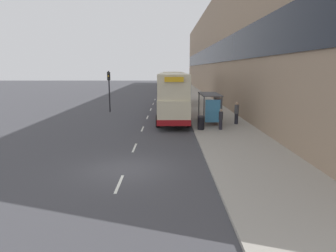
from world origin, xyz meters
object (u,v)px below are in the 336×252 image
(bus_shelter, at_px, (211,103))
(pedestrian_at_shelter, at_px, (236,113))
(car_2, at_px, (168,87))
(litter_bin, at_px, (200,123))
(double_decker_bus_ahead, at_px, (172,87))
(car_0, at_px, (168,86))
(pedestrian_1, at_px, (220,119))
(traffic_light_far_kerb, at_px, (108,84))
(car_1, at_px, (169,83))
(double_decker_bus_near, at_px, (172,95))

(bus_shelter, relative_size, pedestrian_at_shelter, 2.27)
(car_2, relative_size, litter_bin, 4.14)
(double_decker_bus_ahead, relative_size, car_0, 2.41)
(pedestrian_1, xyz_separation_m, traffic_light_far_kerb, (-10.45, 10.42, 2.08))
(car_2, bearing_deg, pedestrian_at_shelter, -81.85)
(car_0, height_order, pedestrian_at_shelter, pedestrian_at_shelter)
(pedestrian_at_shelter, bearing_deg, pedestrian_1, -125.92)
(bus_shelter, xyz_separation_m, traffic_light_far_kerb, (-10.17, 7.56, 1.16))
(pedestrian_1, bearing_deg, double_decker_bus_ahead, 100.63)
(car_0, bearing_deg, pedestrian_at_shelter, -82.96)
(traffic_light_far_kerb, bearing_deg, litter_bin, -49.25)
(bus_shelter, xyz_separation_m, car_2, (-3.57, 38.48, -1.02))
(car_1, height_order, pedestrian_at_shelter, pedestrian_at_shelter)
(car_0, height_order, pedestrian_1, car_0)
(bus_shelter, relative_size, double_decker_bus_ahead, 0.38)
(double_decker_bus_ahead, relative_size, traffic_light_far_kerb, 2.47)
(bus_shelter, height_order, pedestrian_1, bus_shelter)
(car_2, bearing_deg, bus_shelter, -84.70)
(double_decker_bus_ahead, bearing_deg, car_1, 90.12)
(bus_shelter, relative_size, pedestrian_1, 2.65)
(pedestrian_1, distance_m, litter_bin, 1.52)
(car_2, relative_size, pedestrian_at_shelter, 2.35)
(pedestrian_at_shelter, relative_size, litter_bin, 1.76)
(car_2, height_order, pedestrian_1, pedestrian_1)
(traffic_light_far_kerb, bearing_deg, pedestrian_1, -44.93)
(double_decker_bus_near, relative_size, double_decker_bus_ahead, 1.04)
(car_1, bearing_deg, double_decker_bus_ahead, -89.88)
(car_1, height_order, pedestrian_1, pedestrian_1)
(traffic_light_far_kerb, bearing_deg, car_0, 80.00)
(bus_shelter, relative_size, traffic_light_far_kerb, 0.94)
(pedestrian_1, height_order, traffic_light_far_kerb, traffic_light_far_kerb)
(pedestrian_1, bearing_deg, traffic_light_far_kerb, 135.07)
(double_decker_bus_ahead, height_order, car_1, double_decker_bus_ahead)
(traffic_light_far_kerb, bearing_deg, double_decker_bus_ahead, 47.87)
(litter_bin, bearing_deg, traffic_light_far_kerb, 130.75)
(double_decker_bus_near, height_order, litter_bin, double_decker_bus_near)
(pedestrian_1, xyz_separation_m, litter_bin, (-1.50, 0.03, -0.28))
(double_decker_bus_ahead, relative_size, pedestrian_1, 6.96)
(bus_shelter, distance_m, double_decker_bus_ahead, 15.65)
(car_1, relative_size, car_2, 1.00)
(double_decker_bus_near, bearing_deg, car_2, 90.43)
(bus_shelter, xyz_separation_m, car_1, (-3.23, 57.63, -1.03))
(double_decker_bus_ahead, bearing_deg, bus_shelter, -78.42)
(car_1, bearing_deg, pedestrian_1, -86.69)
(bus_shelter, bearing_deg, traffic_light_far_kerb, 143.39)
(double_decker_bus_near, relative_size, car_2, 2.63)
(car_2, bearing_deg, car_1, 88.98)
(car_2, xyz_separation_m, pedestrian_1, (3.84, -41.34, 0.10))
(car_1, xyz_separation_m, car_2, (-0.34, -19.15, 0.01))
(car_0, relative_size, pedestrian_at_shelter, 2.48)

